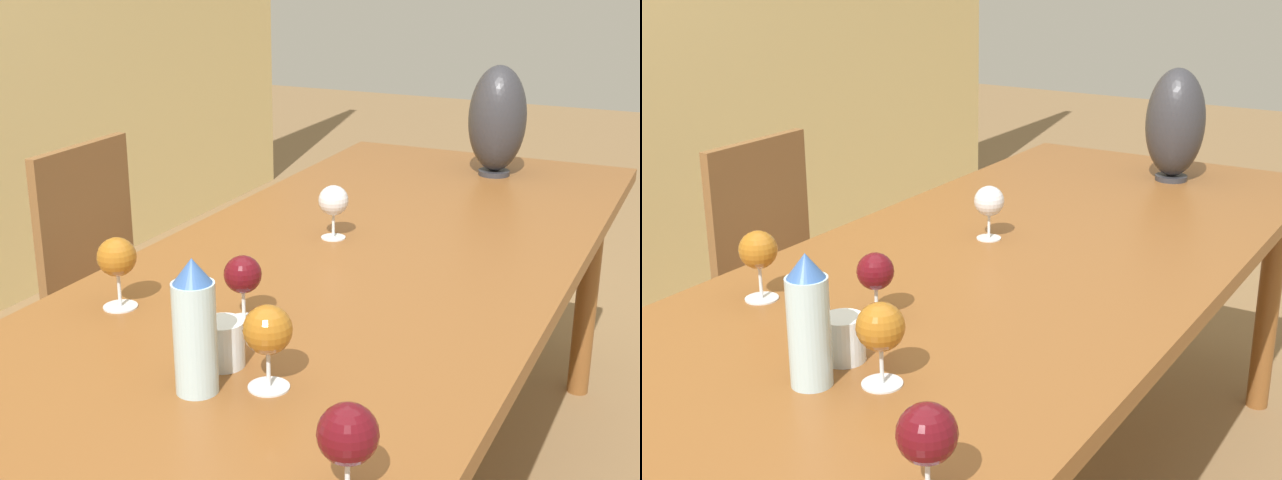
% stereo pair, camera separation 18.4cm
% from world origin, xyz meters
% --- Properties ---
extents(dining_table, '(3.09, 0.95, 0.76)m').
position_xyz_m(dining_table, '(0.00, 0.00, 0.70)').
color(dining_table, brown).
rests_on(dining_table, ground_plane).
extents(water_bottle, '(0.07, 0.07, 0.23)m').
position_xyz_m(water_bottle, '(-0.30, -0.02, 0.87)').
color(water_bottle, '#ADCCD6').
rests_on(water_bottle, dining_table).
extents(water_tumbler, '(0.07, 0.07, 0.08)m').
position_xyz_m(water_tumbler, '(-0.21, -0.01, 0.80)').
color(water_tumbler, silver).
rests_on(water_tumbler, dining_table).
extents(vase, '(0.17, 0.17, 0.34)m').
position_xyz_m(vase, '(1.27, -0.09, 0.94)').
color(vase, '#2D2D33').
rests_on(vase, dining_table).
extents(wine_glass_0, '(0.08, 0.08, 0.14)m').
position_xyz_m(wine_glass_0, '(-0.46, -0.36, 0.86)').
color(wine_glass_0, silver).
rests_on(wine_glass_0, dining_table).
extents(wine_glass_1, '(0.08, 0.08, 0.14)m').
position_xyz_m(wine_glass_1, '(-0.08, 0.30, 0.87)').
color(wine_glass_1, silver).
rests_on(wine_glass_1, dining_table).
extents(wine_glass_2, '(0.07, 0.07, 0.13)m').
position_xyz_m(wine_glass_2, '(0.50, 0.11, 0.86)').
color(wine_glass_2, silver).
rests_on(wine_glass_2, dining_table).
extents(wine_glass_3, '(0.08, 0.08, 0.14)m').
position_xyz_m(wine_glass_3, '(-0.24, -0.12, 0.86)').
color(wine_glass_3, silver).
rests_on(wine_glass_3, dining_table).
extents(wine_glass_4, '(0.07, 0.07, 0.13)m').
position_xyz_m(wine_glass_4, '(-0.03, 0.05, 0.86)').
color(wine_glass_4, silver).
rests_on(wine_glass_4, dining_table).
extents(chair_far, '(0.44, 0.44, 0.90)m').
position_xyz_m(chair_far, '(0.57, 0.81, 0.49)').
color(chair_far, brown).
rests_on(chair_far, ground_plane).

